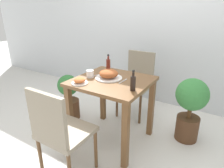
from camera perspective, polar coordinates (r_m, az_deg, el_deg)
ground_plane at (r=2.54m, az=0.00°, el=-15.21°), size 16.00×16.00×0.00m
wall_back at (r=3.22m, az=12.85°, el=17.14°), size 8.00×0.05×2.60m
dining_table at (r=2.22m, az=0.00°, el=-2.21°), size 0.80×0.76×0.76m
chair_near at (r=1.80m, az=-14.72°, el=-12.66°), size 0.42×0.42×0.92m
chair_far at (r=2.89m, az=7.17°, el=1.21°), size 0.42×0.42×0.92m
food_plate at (r=2.19m, az=-0.96°, el=2.73°), size 0.30×0.30×0.10m
side_plate at (r=2.07m, az=-9.25°, el=0.81°), size 0.17×0.17×0.06m
drink_cup at (r=2.24m, az=-6.30°, el=2.92°), size 0.08×0.08×0.08m
sauce_bottle at (r=2.46m, az=-1.08°, el=5.65°), size 0.05×0.05×0.21m
condiment_bottle at (r=1.87m, az=6.01°, el=0.41°), size 0.05×0.05×0.21m
fork_utensil at (r=2.30m, az=-4.70°, el=2.45°), size 0.04×0.18×0.00m
spoon_utensil at (r=2.12m, az=3.12°, el=0.81°), size 0.02×0.17×0.00m
potted_plant_left at (r=2.86m, az=-12.22°, el=-3.54°), size 0.29×0.29×0.65m
potted_plant_right at (r=2.46m, az=21.53°, el=-5.58°), size 0.37×0.37×0.77m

